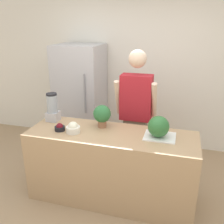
{
  "coord_description": "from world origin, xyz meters",
  "views": [
    {
      "loc": [
        0.73,
        -2.19,
        2.1
      ],
      "look_at": [
        0.0,
        0.37,
        1.13
      ],
      "focal_mm": 40.0,
      "sensor_mm": 36.0,
      "label": 1
    }
  ],
  "objects_px": {
    "person": "(136,114)",
    "bowl_cream": "(73,128)",
    "potted_plant": "(102,115)",
    "bowl_cherries": "(60,128)",
    "blender": "(53,108)",
    "refrigerator": "(81,97)",
    "watermelon": "(159,127)"
  },
  "relations": [
    {
      "from": "watermelon",
      "to": "bowl_cream",
      "type": "height_order",
      "value": "watermelon"
    },
    {
      "from": "person",
      "to": "potted_plant",
      "type": "relative_size",
      "value": 6.38
    },
    {
      "from": "person",
      "to": "blender",
      "type": "bearing_deg",
      "value": -156.52
    },
    {
      "from": "bowl_cherries",
      "to": "blender",
      "type": "height_order",
      "value": "blender"
    },
    {
      "from": "person",
      "to": "watermelon",
      "type": "bearing_deg",
      "value": -57.74
    },
    {
      "from": "bowl_cream",
      "to": "bowl_cherries",
      "type": "bearing_deg",
      "value": 176.28
    },
    {
      "from": "refrigerator",
      "to": "blender",
      "type": "xyz_separation_m",
      "value": [
        0.07,
        -1.09,
        0.18
      ]
    },
    {
      "from": "watermelon",
      "to": "blender",
      "type": "distance_m",
      "value": 1.37
    },
    {
      "from": "refrigerator",
      "to": "bowl_cream",
      "type": "relative_size",
      "value": 10.87
    },
    {
      "from": "person",
      "to": "bowl_cherries",
      "type": "distance_m",
      "value": 1.04
    },
    {
      "from": "person",
      "to": "watermelon",
      "type": "relative_size",
      "value": 7.49
    },
    {
      "from": "watermelon",
      "to": "potted_plant",
      "type": "xyz_separation_m",
      "value": [
        -0.69,
        0.11,
        0.03
      ]
    },
    {
      "from": "refrigerator",
      "to": "bowl_cream",
      "type": "distance_m",
      "value": 1.45
    },
    {
      "from": "refrigerator",
      "to": "blender",
      "type": "distance_m",
      "value": 1.11
    },
    {
      "from": "person",
      "to": "bowl_cream",
      "type": "bearing_deg",
      "value": -130.21
    },
    {
      "from": "watermelon",
      "to": "bowl_cherries",
      "type": "relative_size",
      "value": 1.94
    },
    {
      "from": "watermelon",
      "to": "bowl_cherries",
      "type": "bearing_deg",
      "value": -173.6
    },
    {
      "from": "refrigerator",
      "to": "person",
      "type": "xyz_separation_m",
      "value": [
        1.08,
        -0.66,
        0.04
      ]
    },
    {
      "from": "person",
      "to": "watermelon",
      "type": "distance_m",
      "value": 0.68
    },
    {
      "from": "person",
      "to": "blender",
      "type": "relative_size",
      "value": 4.82
    },
    {
      "from": "bowl_cherries",
      "to": "blender",
      "type": "distance_m",
      "value": 0.37
    },
    {
      "from": "watermelon",
      "to": "blender",
      "type": "xyz_separation_m",
      "value": [
        -1.36,
        0.14,
        0.04
      ]
    },
    {
      "from": "person",
      "to": "bowl_cream",
      "type": "height_order",
      "value": "person"
    },
    {
      "from": "person",
      "to": "bowl_cream",
      "type": "xyz_separation_m",
      "value": [
        -0.6,
        -0.71,
        0.02
      ]
    },
    {
      "from": "potted_plant",
      "to": "bowl_cream",
      "type": "bearing_deg",
      "value": -137.38
    },
    {
      "from": "refrigerator",
      "to": "potted_plant",
      "type": "xyz_separation_m",
      "value": [
        0.75,
        -1.12,
        0.16
      ]
    },
    {
      "from": "blender",
      "to": "potted_plant",
      "type": "xyz_separation_m",
      "value": [
        0.68,
        -0.02,
        -0.02
      ]
    },
    {
      "from": "refrigerator",
      "to": "bowl_cherries",
      "type": "distance_m",
      "value": 1.39
    },
    {
      "from": "potted_plant",
      "to": "person",
      "type": "bearing_deg",
      "value": 54.48
    },
    {
      "from": "bowl_cherries",
      "to": "potted_plant",
      "type": "distance_m",
      "value": 0.52
    },
    {
      "from": "person",
      "to": "refrigerator",
      "type": "bearing_deg",
      "value": 148.54
    },
    {
      "from": "person",
      "to": "potted_plant",
      "type": "xyz_separation_m",
      "value": [
        -0.33,
        -0.46,
        0.12
      ]
    }
  ]
}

